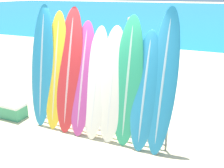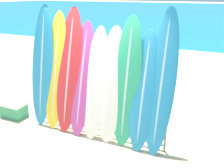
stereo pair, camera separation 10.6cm
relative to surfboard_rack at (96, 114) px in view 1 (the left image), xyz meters
name	(u,v)px [view 1 (the left image)]	position (x,y,z in m)	size (l,w,h in m)	color
ground_plane	(80,145)	(-0.09, -0.51, -0.46)	(160.00, 160.00, 0.00)	beige
ocean_water	(216,12)	(-0.09, 38.21, -0.45)	(120.00, 60.00, 0.01)	teal
surfboard_rack	(96,114)	(0.00, 0.00, 0.00)	(2.95, 0.04, 0.83)	gray
surfboard_slot_0	(42,67)	(-1.30, 0.06, 0.84)	(0.55, 0.57, 2.58)	teal
surfboard_slot_1	(56,72)	(-0.96, 0.07, 0.77)	(0.51, 0.61, 2.45)	yellow
surfboard_slot_2	(69,71)	(-0.64, 0.08, 0.81)	(0.58, 0.71, 2.54)	red
surfboard_slot_3	(83,79)	(-0.32, 0.06, 0.69)	(0.52, 0.69, 2.29)	#B23D8E
surfboard_slot_4	(96,84)	(0.00, 0.04, 0.65)	(0.49, 0.64, 2.20)	silver
surfboard_slot_5	(112,86)	(0.34, 0.03, 0.66)	(0.54, 0.56, 2.23)	silver
surfboard_slot_6	(128,83)	(0.66, 0.05, 0.76)	(0.54, 0.56, 2.44)	#289E70
surfboard_slot_7	(145,92)	(0.99, 0.04, 0.64)	(0.50, 0.64, 2.19)	teal
surfboard_slot_8	(163,82)	(1.30, 0.10, 0.84)	(0.50, 0.74, 2.60)	teal
person_near_water	(130,35)	(-1.82, 6.81, 0.51)	(0.29, 0.30, 1.77)	beige
person_mid_beach	(110,65)	(-0.73, 2.25, 0.40)	(0.26, 0.27, 1.58)	beige
person_far_left	(49,58)	(-2.78, 2.20, 0.41)	(0.21, 0.27, 1.59)	#A87A5B
cooler_box	(13,110)	(-2.14, -0.11, -0.27)	(0.58, 0.38, 0.36)	#389366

